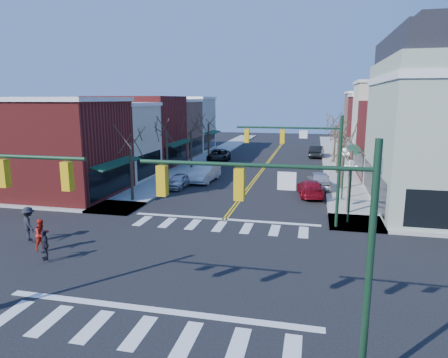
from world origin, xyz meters
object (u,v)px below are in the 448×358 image
Objects in this scene: lamppost_midblock at (344,165)px; car_left_far at (219,156)px; car_right_far at (317,151)px; pedestrian_dark_a at (45,245)px; lamppost_corner at (350,181)px; car_right_mid at (319,180)px; car_left_near at (179,181)px; pedestrian_red_b at (42,234)px; car_left_mid at (205,173)px; pedestrian_dark_b at (29,224)px; car_right_near at (310,188)px.

car_left_far is (-14.60, 17.74, -2.15)m from lamppost_midblock.
lamppost_midblock is 0.86× the size of car_right_far.
pedestrian_dark_a is (-0.90, -34.13, 0.11)m from car_left_far.
car_right_mid is at bearing 99.68° from lamppost_corner.
car_left_near is 2.28× the size of pedestrian_red_b.
car_left_mid is 19.78m from pedestrian_dark_b.
pedestrian_dark_a is (-0.90, -17.95, 0.26)m from car_left_near.
lamppost_corner is 1.12× the size of car_left_near.
lamppost_corner is at bearing 100.84° from car_right_near.
lamppost_corner reaches higher than pedestrian_dark_a.
pedestrian_red_b reaches higher than car_right_near.
lamppost_corner reaches higher than pedestrian_red_b.
pedestrian_red_b is (-14.52, -40.28, 0.18)m from car_right_far.
car_left_far is (-1.60, 12.79, -0.05)m from car_left_mid.
lamppost_corner is at bearing 93.88° from car_right_mid.
pedestrian_dark_b is at bearing -177.52° from pedestrian_dark_a.
car_left_far is 20.66m from car_right_near.
lamppost_corner is at bearing -90.00° from lamppost_midblock.
car_right_far is (11.00, 20.08, -0.04)m from car_left_mid.
lamppost_midblock is at bearing 99.79° from car_right_far.
pedestrian_dark_b reaches higher than car_right_far.
car_left_far is at bearing 121.06° from lamppost_corner.
car_right_mid is at bearing 13.64° from car_left_near.
pedestrian_dark_a is at bearing -90.25° from car_left_near.
car_left_far is 2.96× the size of pedestrian_dark_b.
car_right_mid is 20.98m from car_right_far.
car_right_near is at bearing 159.24° from lamppost_midblock.
pedestrian_dark_a reaches higher than car_right_mid.
pedestrian_red_b is at bearing -137.30° from lamppost_midblock.
pedestrian_dark_a is (-13.50, -41.43, 0.10)m from car_right_far.
car_right_mid is at bearing -18.20° from pedestrian_red_b.
car_left_near is 26.64m from car_right_far.
car_right_near is (-2.54, 7.46, -2.26)m from lamppost_corner.
car_right_mid reaches higher than car_right_near.
lamppost_corner is 0.90× the size of car_right_near.
car_left_near is at bearing 173.88° from lamppost_midblock.
car_right_far reaches higher than car_right_mid.
car_right_mid is (-1.80, 10.56, -2.14)m from lamppost_corner.
pedestrian_dark_b reaches higher than car_left_far.
lamppost_midblock is 14.07m from car_left_mid.
lamppost_midblock reaches higher than car_right_near.
car_left_near is 0.81× the size of car_right_near.
car_left_near is (-14.60, 8.07, -2.30)m from lamppost_corner.
car_right_near is 3.18m from car_right_mid.
pedestrian_red_b reaches higher than pedestrian_dark_a.
pedestrian_dark_b is at bearing -157.27° from lamppost_corner.
car_right_near is at bearing 70.70° from car_right_mid.
car_left_mid is 1.04× the size of car_right_far.
lamppost_midblock is 2.18× the size of pedestrian_dark_b.
pedestrian_dark_b is (-3.60, -31.87, 0.32)m from car_left_far.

